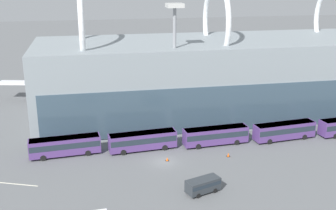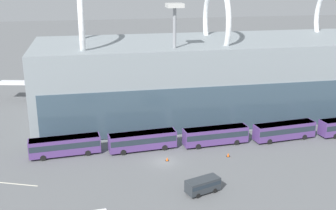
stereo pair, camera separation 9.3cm
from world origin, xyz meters
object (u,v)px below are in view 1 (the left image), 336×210
at_px(airliner_parked_remote, 300,62).
at_px(traffic_cone_0, 167,159).
at_px(shuttle_bus_2, 216,135).
at_px(shuttle_bus_3, 284,130).
at_px(shuttle_bus_1, 143,140).
at_px(service_van_foreground, 203,185).
at_px(traffic_cone_2, 228,155).
at_px(floodlight_mast, 175,43).
at_px(shuttle_bus_0, 65,145).
at_px(airliner_at_gate_far, 89,78).

height_order(airliner_parked_remote, traffic_cone_0, airliner_parked_remote).
xyz_separation_m(shuttle_bus_2, shuttle_bus_3, (13.29, -0.15, 0.00)).
relative_size(shuttle_bus_1, service_van_foreground, 2.26).
distance_m(service_van_foreground, traffic_cone_2, 13.36).
height_order(shuttle_bus_2, floodlight_mast, floodlight_mast).
bearing_deg(traffic_cone_2, floodlight_mast, 113.25).
bearing_deg(shuttle_bus_3, airliner_parked_remote, 53.09).
bearing_deg(airliner_parked_remote, shuttle_bus_3, 75.62).
bearing_deg(traffic_cone_2, service_van_foreground, -124.57).
xyz_separation_m(shuttle_bus_0, shuttle_bus_2, (26.58, -0.34, 0.00)).
bearing_deg(floodlight_mast, shuttle_bus_2, -58.48).
bearing_deg(service_van_foreground, shuttle_bus_2, -132.15).
distance_m(airliner_parked_remote, shuttle_bus_2, 58.56).
distance_m(shuttle_bus_1, shuttle_bus_3, 26.58).
bearing_deg(airliner_at_gate_far, traffic_cone_0, -150.20).
bearing_deg(traffic_cone_0, airliner_parked_remote, 44.72).
relative_size(service_van_foreground, floodlight_mast, 0.22).
relative_size(shuttle_bus_2, service_van_foreground, 2.25).
distance_m(shuttle_bus_1, traffic_cone_2, 15.06).
xyz_separation_m(airliner_parked_remote, shuttle_bus_0, (-65.70, -43.13, -3.05)).
bearing_deg(floodlight_mast, shuttle_bus_0, -156.78).
relative_size(floodlight_mast, traffic_cone_2, 36.27).
bearing_deg(service_van_foreground, traffic_cone_0, -94.62).
distance_m(airliner_parked_remote, service_van_foreground, 75.64).
distance_m(shuttle_bus_1, floodlight_mast, 19.38).
bearing_deg(shuttle_bus_0, traffic_cone_0, -22.96).
height_order(shuttle_bus_0, traffic_cone_2, shuttle_bus_0).
bearing_deg(shuttle_bus_0, service_van_foreground, -45.43).
relative_size(shuttle_bus_1, shuttle_bus_3, 1.00).
xyz_separation_m(shuttle_bus_3, traffic_cone_0, (-23.18, -4.93, -1.60)).
height_order(floodlight_mast, traffic_cone_0, floodlight_mast).
height_order(airliner_at_gate_far, traffic_cone_2, airliner_at_gate_far).
height_order(airliner_at_gate_far, shuttle_bus_3, airliner_at_gate_far).
bearing_deg(shuttle_bus_0, shuttle_bus_2, -5.70).
relative_size(airliner_parked_remote, service_van_foreground, 7.64).
bearing_deg(airliner_at_gate_far, shuttle_bus_1, -153.06).
bearing_deg(traffic_cone_0, shuttle_bus_1, 123.32).
bearing_deg(floodlight_mast, airliner_parked_remote, 37.32).
xyz_separation_m(traffic_cone_0, traffic_cone_2, (10.53, -0.36, 0.02)).
xyz_separation_m(shuttle_bus_1, shuttle_bus_3, (26.58, -0.23, 0.00)).
xyz_separation_m(shuttle_bus_2, service_van_foreground, (-6.93, -16.42, -0.67)).
xyz_separation_m(airliner_parked_remote, service_van_foreground, (-46.06, -59.89, -3.72)).
bearing_deg(shuttle_bus_2, traffic_cone_2, -87.38).
bearing_deg(traffic_cone_0, airliner_at_gate_far, 107.13).
relative_size(airliner_parked_remote, shuttle_bus_2, 3.40).
distance_m(service_van_foreground, traffic_cone_0, 11.76).
bearing_deg(shuttle_bus_3, service_van_foreground, -147.45).
xyz_separation_m(airliner_at_gate_far, shuttle_bus_0, (-4.78, -33.22, -3.32)).
distance_m(shuttle_bus_3, traffic_cone_0, 23.76).
bearing_deg(shuttle_bus_0, floodlight_mast, 18.26).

